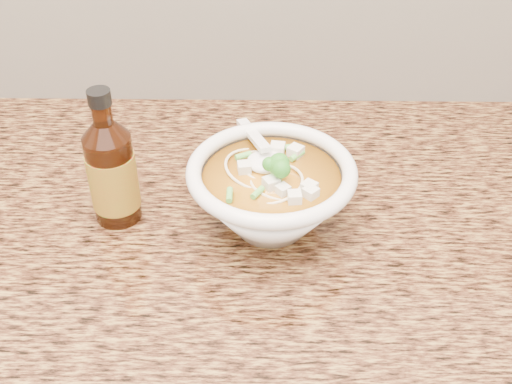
{
  "coord_description": "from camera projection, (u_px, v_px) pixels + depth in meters",
  "views": [
    {
      "loc": [
        0.1,
        0.98,
        1.48
      ],
      "look_at": [
        0.09,
        1.64,
        0.96
      ],
      "focal_mm": 45.0,
      "sensor_mm": 36.0,
      "label": 1
    }
  ],
  "objects": [
    {
      "name": "soup_bowl",
      "position": [
        271.0,
        195.0,
        0.84
      ],
      "size": [
        0.22,
        0.25,
        0.12
      ],
      "rotation": [
        0.0,
        0.0,
        0.05
      ],
      "color": "white",
      "rests_on": "counter_slab"
    },
    {
      "name": "counter_slab",
      "position": [
        193.0,
        220.0,
        0.91
      ],
      "size": [
        4.0,
        0.68,
        0.04
      ],
      "primitive_type": "cube",
      "color": "olive",
      "rests_on": "cabinet"
    },
    {
      "name": "hot_sauce_bottle",
      "position": [
        112.0,
        173.0,
        0.84
      ],
      "size": [
        0.08,
        0.08,
        0.2
      ],
      "rotation": [
        0.0,
        0.0,
        0.32
      ],
      "color": "#391707",
      "rests_on": "counter_slab"
    }
  ]
}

